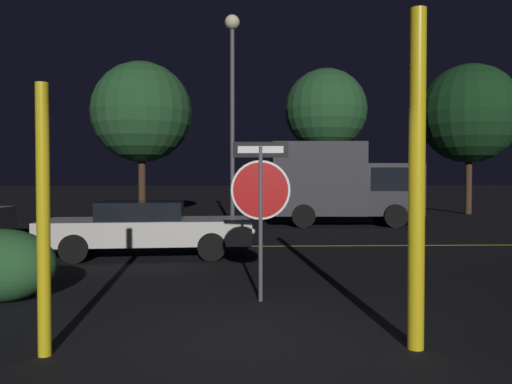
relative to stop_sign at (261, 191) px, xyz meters
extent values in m
plane|color=black|center=(-0.23, -1.84, -1.58)|extent=(260.00, 260.00, 0.00)
cube|color=gold|center=(-0.23, 5.80, -1.57)|extent=(38.61, 0.12, 0.01)
cylinder|color=#4C4C51|center=(0.00, 0.00, -0.48)|extent=(0.06, 0.06, 2.20)
cylinder|color=white|center=(0.00, 0.00, 0.01)|extent=(0.85, 0.07, 0.85)
cylinder|color=#B71414|center=(0.00, 0.00, 0.01)|extent=(0.78, 0.08, 0.79)
cube|color=black|center=(0.00, 0.00, 0.58)|extent=(0.79, 0.08, 0.22)
cube|color=white|center=(0.00, 0.00, 0.58)|extent=(0.65, 0.08, 0.10)
cylinder|color=yellow|center=(-2.23, -2.12, -0.24)|extent=(0.13, 0.13, 2.68)
cylinder|color=yellow|center=(1.49, -2.06, 0.15)|extent=(0.17, 0.17, 3.46)
ellipsoid|color=#285B2D|center=(-3.67, 0.12, -1.06)|extent=(1.51, 1.05, 1.03)
cube|color=silver|center=(-2.35, 4.26, -1.01)|extent=(4.68, 2.04, 0.53)
cube|color=black|center=(-2.49, 4.25, -0.54)|extent=(1.92, 1.61, 0.40)
cylinder|color=black|center=(-0.99, 5.19, -1.28)|extent=(0.61, 0.24, 0.60)
cylinder|color=black|center=(-0.88, 3.53, -1.28)|extent=(0.61, 0.24, 0.60)
cylinder|color=black|center=(-3.82, 5.00, -1.28)|extent=(0.61, 0.24, 0.60)
cylinder|color=black|center=(-3.71, 3.34, -1.28)|extent=(0.61, 0.24, 0.60)
sphere|color=#F4EFCC|center=(-0.08, 4.96, -0.98)|extent=(0.14, 0.14, 0.14)
sphere|color=#F4EFCC|center=(0.00, 3.88, -0.98)|extent=(0.14, 0.14, 0.14)
cube|color=#2D2D33|center=(5.44, 11.62, -0.22)|extent=(2.18, 2.19, 1.91)
cube|color=black|center=(5.44, 11.62, 0.16)|extent=(1.97, 2.23, 0.84)
cube|color=#2D2D33|center=(2.70, 11.74, 0.17)|extent=(3.50, 2.38, 2.70)
cylinder|color=black|center=(5.43, 12.69, -1.16)|extent=(0.85, 0.32, 0.84)
cylinder|color=black|center=(5.33, 10.55, -1.16)|extent=(0.85, 0.32, 0.84)
cylinder|color=black|center=(2.14, 12.84, -1.16)|extent=(0.85, 0.32, 0.84)
cylinder|color=black|center=(2.05, 10.69, -1.16)|extent=(0.85, 0.32, 0.84)
cylinder|color=#4C4C51|center=(-0.50, 10.88, 1.96)|extent=(0.16, 0.16, 7.07)
sphere|color=#F9E5B2|center=(-0.50, 10.88, 5.76)|extent=(0.54, 0.54, 0.54)
cylinder|color=#422D1E|center=(-4.56, 15.28, -0.02)|extent=(0.32, 0.32, 3.12)
sphere|color=#235128|center=(-4.56, 15.28, 3.13)|extent=(4.42, 4.42, 4.42)
cylinder|color=#422D1E|center=(4.09, 17.70, 0.28)|extent=(0.32, 0.32, 3.71)
sphere|color=#235128|center=(4.09, 17.70, 3.61)|extent=(4.08, 4.08, 4.08)
cylinder|color=#422D1E|center=(11.21, 17.38, 0.04)|extent=(0.32, 0.32, 3.24)
sphere|color=#143819|center=(11.21, 17.38, 3.42)|extent=(4.88, 4.88, 4.88)
camera|label=1|loc=(-0.33, -7.06, 0.16)|focal=35.00mm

